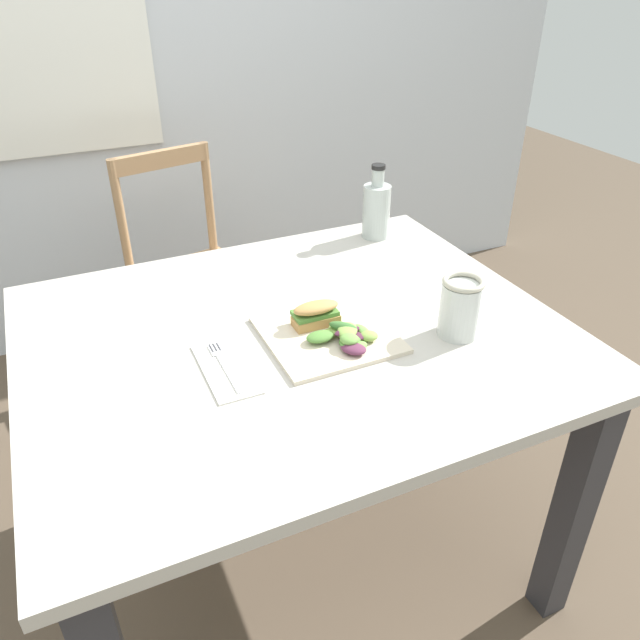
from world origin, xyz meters
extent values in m
plane|color=brown|center=(0.00, 0.00, 0.00)|extent=(7.85, 7.85, 0.00)
cube|color=silver|center=(0.00, 1.64, 1.30)|extent=(3.92, 0.05, 2.60)
cube|color=#BCB7AD|center=(0.07, 0.19, 0.72)|extent=(1.17, 0.98, 0.03)
cube|color=#2D2D33|center=(0.59, -0.23, 0.35)|extent=(0.07, 0.07, 0.71)
cube|color=#2D2D33|center=(-0.44, 0.61, 0.35)|extent=(0.07, 0.07, 0.71)
cube|color=#2D2D33|center=(0.59, 0.61, 0.35)|extent=(0.07, 0.07, 0.71)
cylinder|color=tan|center=(-0.08, 0.89, 0.21)|extent=(0.03, 0.03, 0.43)
cylinder|color=tan|center=(0.26, 0.96, 0.21)|extent=(0.03, 0.03, 0.43)
cylinder|color=tan|center=(-0.15, 1.22, 0.21)|extent=(0.03, 0.03, 0.43)
cylinder|color=tan|center=(0.19, 1.29, 0.21)|extent=(0.03, 0.03, 0.43)
cube|color=tan|center=(0.06, 1.09, 0.44)|extent=(0.48, 0.48, 0.02)
cylinder|color=tan|center=(-0.15, 1.23, 0.66)|extent=(0.03, 0.03, 0.42)
cylinder|color=tan|center=(0.18, 1.30, 0.66)|extent=(0.03, 0.03, 0.42)
cube|color=tan|center=(0.02, 1.26, 0.84)|extent=(0.36, 0.10, 0.06)
cube|color=beige|center=(0.13, 0.14, 0.74)|extent=(0.27, 0.27, 0.01)
cube|color=tan|center=(0.12, 0.18, 0.76)|extent=(0.10, 0.05, 0.02)
cube|color=#518438|center=(0.12, 0.19, 0.78)|extent=(0.10, 0.05, 0.01)
ellipsoid|color=tan|center=(0.12, 0.18, 0.79)|extent=(0.11, 0.05, 0.02)
ellipsoid|color=#3D7033|center=(0.17, 0.13, 0.75)|extent=(0.06, 0.07, 0.01)
ellipsoid|color=#84A84C|center=(0.19, 0.08, 0.76)|extent=(0.05, 0.05, 0.02)
ellipsoid|color=#84A84C|center=(0.15, 0.13, 0.76)|extent=(0.06, 0.06, 0.01)
ellipsoid|color=#6B9E47|center=(0.19, 0.10, 0.76)|extent=(0.03, 0.06, 0.01)
ellipsoid|color=#84A84C|center=(0.15, 0.10, 0.77)|extent=(0.06, 0.06, 0.01)
ellipsoid|color=#84A84C|center=(0.16, 0.10, 0.77)|extent=(0.07, 0.07, 0.02)
ellipsoid|color=#518438|center=(0.15, 0.07, 0.76)|extent=(0.07, 0.06, 0.01)
ellipsoid|color=#602D47|center=(0.14, 0.05, 0.76)|extent=(0.07, 0.07, 0.02)
ellipsoid|color=#6B9E47|center=(0.14, 0.07, 0.77)|extent=(0.05, 0.05, 0.02)
ellipsoid|color=#4C2338|center=(0.15, 0.10, 0.77)|extent=(0.06, 0.03, 0.01)
ellipsoid|color=#518438|center=(0.10, 0.11, 0.76)|extent=(0.06, 0.04, 0.02)
ellipsoid|color=#3D7033|center=(0.15, 0.11, 0.77)|extent=(0.06, 0.06, 0.02)
ellipsoid|color=#4C2338|center=(0.16, 0.09, 0.76)|extent=(0.07, 0.07, 0.01)
ellipsoid|color=#6B9E47|center=(0.15, 0.05, 0.76)|extent=(0.06, 0.04, 0.01)
ellipsoid|color=#84A84C|center=(0.12, 0.12, 0.76)|extent=(0.05, 0.04, 0.01)
cube|color=silver|center=(-0.11, 0.11, 0.74)|extent=(0.09, 0.21, 0.00)
cube|color=silver|center=(-0.11, 0.09, 0.75)|extent=(0.01, 0.14, 0.00)
cube|color=silver|center=(-0.11, 0.18, 0.75)|extent=(0.03, 0.05, 0.00)
cube|color=#38383D|center=(-0.10, 0.19, 0.75)|extent=(0.00, 0.03, 0.00)
cube|color=#38383D|center=(-0.11, 0.19, 0.75)|extent=(0.00, 0.03, 0.00)
cube|color=#38383D|center=(-0.12, 0.19, 0.75)|extent=(0.00, 0.03, 0.00)
cylinder|color=black|center=(0.49, 0.57, 0.79)|extent=(0.07, 0.07, 0.11)
cylinder|color=#B2BCB7|center=(0.49, 0.57, 0.82)|extent=(0.08, 0.08, 0.15)
cylinder|color=#B2BCB7|center=(0.49, 0.57, 0.92)|extent=(0.04, 0.04, 0.05)
cylinder|color=black|center=(0.49, 0.57, 0.95)|extent=(0.04, 0.04, 0.01)
cylinder|color=gold|center=(0.39, 0.03, 0.79)|extent=(0.08, 0.08, 0.10)
cylinder|color=silver|center=(0.39, 0.03, 0.80)|extent=(0.09, 0.09, 0.12)
torus|color=#B7B29E|center=(0.39, 0.03, 0.87)|extent=(0.09, 0.09, 0.01)
camera|label=1|loc=(-0.36, -0.88, 1.47)|focal=34.61mm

